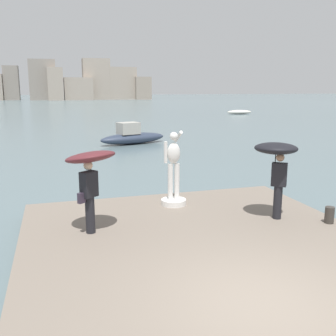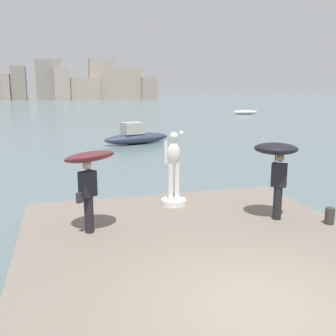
# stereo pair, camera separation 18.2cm
# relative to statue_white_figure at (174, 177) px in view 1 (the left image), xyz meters

# --- Properties ---
(ground_plane) EXTENTS (400.00, 400.00, 0.00)m
(ground_plane) POSITION_rel_statue_white_figure_xyz_m (-0.23, 34.51, -1.23)
(ground_plane) COLOR slate
(pier) EXTENTS (7.89, 9.70, 0.40)m
(pier) POSITION_rel_statue_white_figure_xyz_m (-0.23, -3.64, -1.03)
(pier) COLOR slate
(pier) RESTS_ON ground
(statue_white_figure) EXTENTS (0.73, 0.93, 2.17)m
(statue_white_figure) POSITION_rel_statue_white_figure_xyz_m (0.00, 0.00, 0.00)
(statue_white_figure) COLOR white
(statue_white_figure) RESTS_ON pier
(onlooker_left) EXTENTS (1.64, 1.65, 2.02)m
(onlooker_left) POSITION_rel_statue_white_figure_xyz_m (-2.50, -1.53, 0.75)
(onlooker_left) COLOR black
(onlooker_left) RESTS_ON pier
(onlooker_right) EXTENTS (1.53, 1.54, 2.01)m
(onlooker_right) POSITION_rel_statue_white_figure_xyz_m (2.18, -1.87, 0.80)
(onlooker_right) COLOR black
(onlooker_right) RESTS_ON pier
(mooring_bollard) EXTENTS (0.23, 0.23, 0.42)m
(mooring_bollard) POSITION_rel_statue_white_figure_xyz_m (3.31, -2.64, -0.62)
(mooring_bollard) COLOR #38332D
(mooring_bollard) RESTS_ON pier
(boat_mid) EXTENTS (5.08, 2.82, 1.48)m
(boat_mid) POSITION_rel_statue_white_figure_xyz_m (1.90, 15.67, -0.72)
(boat_mid) COLOR #2D384C
(boat_mid) RESTS_ON ground
(boat_rightward) EXTENTS (3.86, 1.42, 0.60)m
(boat_rightward) POSITION_rel_statue_white_figure_xyz_m (23.40, 42.28, -0.93)
(boat_rightward) COLOR silver
(boat_rightward) RESTS_ON ground
(distant_skyline) EXTENTS (61.19, 11.01, 13.60)m
(distant_skyline) POSITION_rel_statue_white_figure_xyz_m (0.40, 125.26, 4.26)
(distant_skyline) COLOR #A89989
(distant_skyline) RESTS_ON ground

